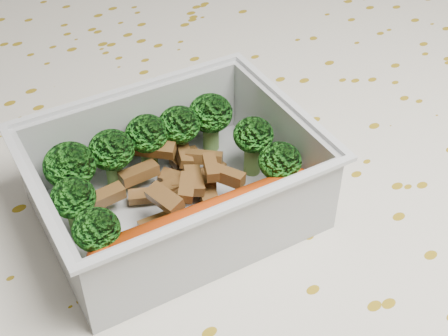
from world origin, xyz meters
TOP-DOWN VIEW (x-y plane):
  - dining_table at (0.00, 0.00)m, footprint 1.40×0.90m
  - tablecloth at (0.00, 0.00)m, footprint 1.46×0.96m
  - lunch_container at (-0.04, 0.01)m, footprint 0.19×0.16m
  - broccoli_florets at (-0.04, 0.03)m, footprint 0.15×0.11m
  - meat_pile at (-0.03, 0.02)m, footprint 0.10×0.08m
  - sausage at (-0.04, -0.03)m, footprint 0.15×0.04m

SIDE VIEW (x-z plane):
  - dining_table at x=0.00m, z-range 0.29..1.04m
  - tablecloth at x=0.00m, z-range 0.62..0.81m
  - meat_pile at x=-0.03m, z-range 0.76..0.79m
  - lunch_container at x=-0.04m, z-range 0.75..0.81m
  - sausage at x=-0.04m, z-range 0.77..0.79m
  - broccoli_florets at x=-0.04m, z-range 0.77..0.81m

